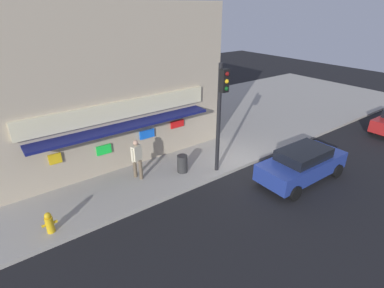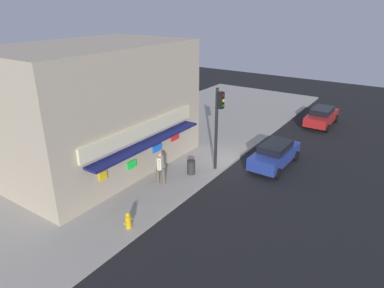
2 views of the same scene
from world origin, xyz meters
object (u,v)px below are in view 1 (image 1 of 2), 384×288
(traffic_light, at_px, (221,106))
(trash_can, at_px, (182,164))
(parked_car_blue, at_px, (302,164))
(pedestrian, at_px, (137,157))
(fire_hydrant, at_px, (49,223))

(traffic_light, relative_size, trash_can, 5.96)
(trash_can, height_order, parked_car_blue, parked_car_blue)
(trash_can, xyz_separation_m, pedestrian, (-1.91, 0.75, 0.62))
(trash_can, relative_size, parked_car_blue, 0.19)
(pedestrian, height_order, parked_car_blue, pedestrian)
(fire_hydrant, distance_m, parked_car_blue, 10.48)
(traffic_light, distance_m, trash_can, 3.25)
(parked_car_blue, bearing_deg, trash_can, 139.18)
(pedestrian, bearing_deg, parked_car_blue, -35.51)
(trash_can, relative_size, pedestrian, 0.45)
(traffic_light, xyz_separation_m, trash_can, (-1.42, 0.92, -2.78))
(traffic_light, height_order, trash_can, traffic_light)
(pedestrian, distance_m, parked_car_blue, 7.38)
(parked_car_blue, bearing_deg, fire_hydrant, 164.00)
(fire_hydrant, height_order, parked_car_blue, parked_car_blue)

